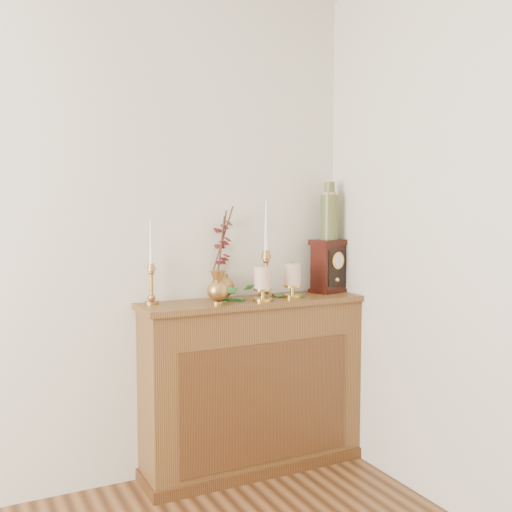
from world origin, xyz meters
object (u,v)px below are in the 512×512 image
ginger_jar (222,257)px  mantel_clock (329,266)px  candlestick_left (151,277)px  candlestick_center (266,266)px  bud_vase (218,288)px  ceramic_vase (329,214)px

ginger_jar → mantel_clock: (0.64, -0.08, -0.07)m
candlestick_left → candlestick_center: candlestick_center is taller
bud_vase → ginger_jar: ginger_jar is taller
bud_vase → candlestick_left: bearing=150.3°
candlestick_left → mantel_clock: candlestick_left is taller
candlestick_center → mantel_clock: (0.42, 0.01, -0.02)m
bud_vase → mantel_clock: (0.76, 0.14, 0.06)m
ginger_jar → mantel_clock: ginger_jar is taller
candlestick_center → ceramic_vase: bearing=2.0°
candlestick_center → mantel_clock: bearing=1.7°
candlestick_left → candlestick_center: (0.63, -0.04, 0.03)m
ginger_jar → bud_vase: bearing=-119.0°
candlestick_left → candlestick_center: 0.63m
ginger_jar → candlestick_left: bearing=-172.9°
candlestick_center → ginger_jar: (-0.22, 0.09, 0.05)m
candlestick_center → ceramic_vase: (0.42, 0.01, 0.28)m
candlestick_left → mantel_clock: (1.05, -0.03, 0.01)m
candlestick_left → ginger_jar: ginger_jar is taller
candlestick_center → candlestick_left: bearing=176.4°
candlestick_center → mantel_clock: candlestick_center is taller
bud_vase → candlestick_center: bearing=20.5°
ceramic_vase → candlestick_left: bearing=178.7°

